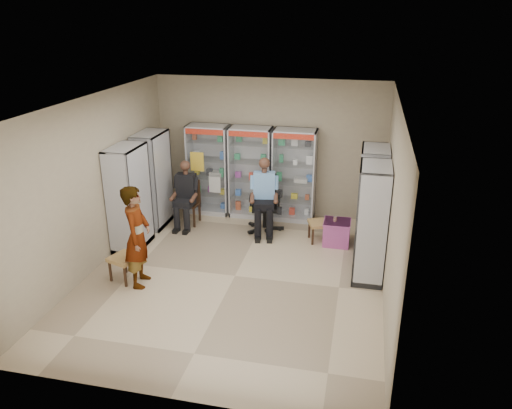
% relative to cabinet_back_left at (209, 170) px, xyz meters
% --- Properties ---
extents(floor, '(6.00, 6.00, 0.00)m').
position_rel_cabinet_back_left_xyz_m(floor, '(1.30, -2.73, -1.00)').
color(floor, tan).
rests_on(floor, ground).
extents(room_shell, '(5.02, 6.02, 3.01)m').
position_rel_cabinet_back_left_xyz_m(room_shell, '(1.30, -2.73, 0.97)').
color(room_shell, tan).
rests_on(room_shell, ground).
extents(cabinet_back_left, '(0.90, 0.50, 2.00)m').
position_rel_cabinet_back_left_xyz_m(cabinet_back_left, '(0.00, 0.00, 0.00)').
color(cabinet_back_left, '#B8B9C0').
rests_on(cabinet_back_left, floor).
extents(cabinet_back_mid, '(0.90, 0.50, 2.00)m').
position_rel_cabinet_back_left_xyz_m(cabinet_back_mid, '(0.95, 0.00, 0.00)').
color(cabinet_back_mid, '#A8ACB0').
rests_on(cabinet_back_mid, floor).
extents(cabinet_back_right, '(0.90, 0.50, 2.00)m').
position_rel_cabinet_back_left_xyz_m(cabinet_back_right, '(1.90, 0.00, 0.00)').
color(cabinet_back_right, '#BBBDC3').
rests_on(cabinet_back_right, floor).
extents(cabinet_right_far, '(0.90, 0.50, 2.00)m').
position_rel_cabinet_back_left_xyz_m(cabinet_right_far, '(3.53, -1.13, 0.00)').
color(cabinet_right_far, silver).
rests_on(cabinet_right_far, floor).
extents(cabinet_right_near, '(0.90, 0.50, 2.00)m').
position_rel_cabinet_back_left_xyz_m(cabinet_right_near, '(3.53, -2.23, 0.00)').
color(cabinet_right_near, '#A7AAAE').
rests_on(cabinet_right_near, floor).
extents(cabinet_left_far, '(0.90, 0.50, 2.00)m').
position_rel_cabinet_back_left_xyz_m(cabinet_left_far, '(-0.93, -0.93, 0.00)').
color(cabinet_left_far, '#AEB0B5').
rests_on(cabinet_left_far, floor).
extents(cabinet_left_near, '(0.90, 0.50, 2.00)m').
position_rel_cabinet_back_left_xyz_m(cabinet_left_near, '(-0.93, -2.03, 0.00)').
color(cabinet_left_near, '#A2A5A9').
rests_on(cabinet_left_near, floor).
extents(wooden_chair, '(0.42, 0.42, 0.94)m').
position_rel_cabinet_back_left_xyz_m(wooden_chair, '(-0.25, -0.73, -0.53)').
color(wooden_chair, black).
rests_on(wooden_chair, floor).
extents(seated_customer, '(0.44, 0.60, 1.34)m').
position_rel_cabinet_back_left_xyz_m(seated_customer, '(-0.25, -0.78, -0.33)').
color(seated_customer, black).
rests_on(seated_customer, floor).
extents(office_chair, '(0.75, 0.75, 1.17)m').
position_rel_cabinet_back_left_xyz_m(office_chair, '(1.41, -0.74, -0.41)').
color(office_chair, black).
rests_on(office_chair, floor).
extents(seated_shopkeeper, '(0.61, 0.76, 1.49)m').
position_rel_cabinet_back_left_xyz_m(seated_shopkeeper, '(1.41, -0.79, -0.25)').
color(seated_shopkeeper, '#6DA6D7').
rests_on(seated_shopkeeper, floor).
extents(pink_trunk, '(0.50, 0.48, 0.48)m').
position_rel_cabinet_back_left_xyz_m(pink_trunk, '(2.92, -1.06, -0.76)').
color(pink_trunk, '#BF4C7F').
rests_on(pink_trunk, floor).
extents(tea_glass, '(0.07, 0.07, 0.09)m').
position_rel_cabinet_back_left_xyz_m(tea_glass, '(2.88, -1.07, -0.47)').
color(tea_glass, '#4F2206').
rests_on(tea_glass, pink_trunk).
extents(woven_stool_a, '(0.52, 0.52, 0.41)m').
position_rel_cabinet_back_left_xyz_m(woven_stool_a, '(2.57, -1.00, -0.80)').
color(woven_stool_a, '#A17A44').
rests_on(woven_stool_a, floor).
extents(woven_stool_b, '(0.55, 0.55, 0.43)m').
position_rel_cabinet_back_left_xyz_m(woven_stool_b, '(-0.50, -3.25, -0.78)').
color(woven_stool_b, olive).
rests_on(woven_stool_b, floor).
extents(standing_man, '(0.52, 0.69, 1.74)m').
position_rel_cabinet_back_left_xyz_m(standing_man, '(-0.18, -3.31, -0.13)').
color(standing_man, gray).
rests_on(standing_man, floor).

